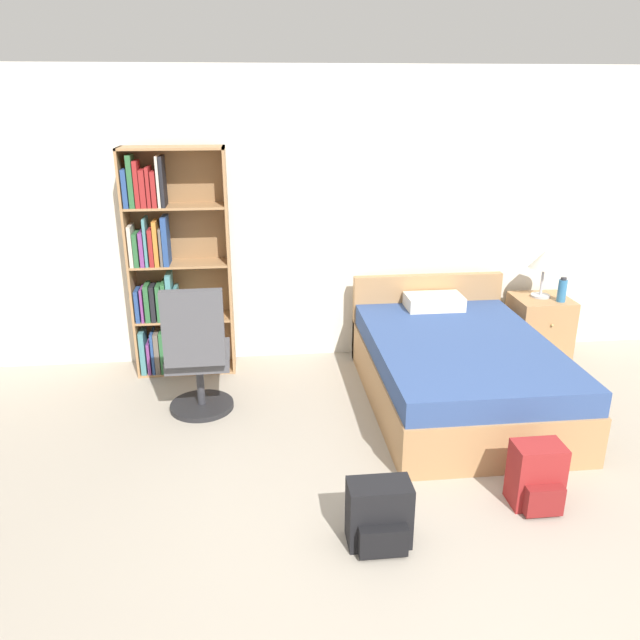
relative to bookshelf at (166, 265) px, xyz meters
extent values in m
plane|color=#A39989|center=(1.83, -2.96, -0.99)|extent=(14.00, 14.00, 0.00)
cube|color=silver|center=(1.83, 0.27, 0.31)|extent=(9.00, 0.06, 2.60)
cube|color=#AD7F51|center=(-0.30, 0.00, 0.00)|extent=(0.02, 0.30, 1.96)
cube|color=#AD7F51|center=(0.53, 0.00, 0.00)|extent=(0.02, 0.30, 1.96)
cube|color=#936C45|center=(0.12, 0.14, 0.00)|extent=(0.85, 0.01, 1.96)
cube|color=#AD7F51|center=(0.12, 0.00, -0.98)|extent=(0.81, 0.29, 0.02)
cube|color=teal|center=(-0.25, -0.03, -0.77)|extent=(0.04, 0.22, 0.39)
cube|color=#7A387F|center=(-0.21, -0.05, -0.82)|extent=(0.03, 0.19, 0.29)
cube|color=navy|center=(-0.17, -0.03, -0.78)|extent=(0.02, 0.23, 0.38)
cube|color=#665B51|center=(-0.13, -0.04, -0.78)|extent=(0.04, 0.20, 0.37)
cube|color=#2D6638|center=(-0.09, -0.06, -0.77)|extent=(0.03, 0.17, 0.38)
cube|color=beige|center=(-0.05, -0.04, -0.76)|extent=(0.02, 0.21, 0.42)
cube|color=#AD7F51|center=(0.12, 0.00, -0.48)|extent=(0.81, 0.29, 0.02)
cube|color=navy|center=(-0.26, -0.05, -0.33)|extent=(0.03, 0.18, 0.28)
cube|color=#7A387F|center=(-0.22, -0.03, -0.33)|extent=(0.02, 0.22, 0.29)
cube|color=#2D6638|center=(-0.18, -0.04, -0.31)|extent=(0.04, 0.20, 0.32)
cube|color=black|center=(-0.13, -0.05, -0.32)|extent=(0.04, 0.19, 0.31)
cube|color=#2D6638|center=(-0.08, -0.05, -0.32)|extent=(0.04, 0.19, 0.32)
cube|color=#2D6638|center=(-0.03, -0.03, -0.31)|extent=(0.04, 0.22, 0.33)
cube|color=teal|center=(0.02, -0.04, -0.27)|extent=(0.04, 0.22, 0.41)
cube|color=teal|center=(0.06, -0.03, -0.33)|extent=(0.03, 0.23, 0.29)
cube|color=#AD7F51|center=(0.12, 0.00, 0.01)|extent=(0.81, 0.29, 0.02)
cube|color=beige|center=(-0.26, -0.03, 0.19)|extent=(0.03, 0.23, 0.34)
cube|color=#2D6638|center=(-0.22, -0.03, 0.16)|extent=(0.04, 0.23, 0.28)
cube|color=#7A387F|center=(-0.18, -0.03, 0.16)|extent=(0.03, 0.23, 0.29)
cube|color=teal|center=(-0.14, -0.04, 0.22)|extent=(0.02, 0.21, 0.40)
cube|color=maroon|center=(-0.10, -0.06, 0.17)|extent=(0.04, 0.17, 0.31)
cube|color=orange|center=(-0.06, -0.05, 0.21)|extent=(0.04, 0.19, 0.38)
cube|color=#665B51|center=(-0.02, -0.04, 0.18)|extent=(0.02, 0.22, 0.32)
cube|color=navy|center=(0.02, -0.03, 0.22)|extent=(0.04, 0.23, 0.41)
cube|color=#AD7F51|center=(0.12, 0.00, 0.50)|extent=(0.81, 0.29, 0.02)
cube|color=navy|center=(-0.26, -0.05, 0.66)|extent=(0.04, 0.19, 0.31)
cube|color=#2D6638|center=(-0.21, -0.04, 0.72)|extent=(0.04, 0.20, 0.42)
cube|color=maroon|center=(-0.16, -0.05, 0.69)|extent=(0.04, 0.18, 0.37)
cube|color=maroon|center=(-0.12, -0.04, 0.66)|extent=(0.04, 0.21, 0.30)
cube|color=maroon|center=(-0.07, -0.03, 0.67)|extent=(0.03, 0.22, 0.32)
cube|color=maroon|center=(-0.03, -0.06, 0.65)|extent=(0.04, 0.17, 0.29)
cube|color=beige|center=(0.01, -0.03, 0.71)|extent=(0.02, 0.23, 0.41)
cube|color=black|center=(0.04, -0.03, 0.71)|extent=(0.03, 0.23, 0.40)
cube|color=#AD7F51|center=(0.12, 0.00, 0.97)|extent=(0.85, 0.30, 0.02)
cube|color=#AD7F51|center=(2.33, -0.92, -0.80)|extent=(1.38, 2.03, 0.38)
cube|color=#334C84|center=(2.33, -0.92, -0.52)|extent=(1.35, 1.99, 0.18)
cube|color=#AD7F51|center=(2.33, 0.06, -0.58)|extent=(1.38, 0.08, 0.81)
cube|color=silver|center=(2.33, -0.15, -0.37)|extent=(0.50, 0.30, 0.12)
cylinder|color=#232326|center=(0.29, -0.76, -0.97)|extent=(0.50, 0.50, 0.04)
cylinder|color=#333338|center=(0.29, -0.76, -0.76)|extent=(0.06, 0.06, 0.36)
cube|color=#4C4C51|center=(0.29, -0.76, -0.53)|extent=(0.49, 0.49, 0.10)
cube|color=#4C4C51|center=(0.30, -1.04, -0.20)|extent=(0.44, 0.09, 0.57)
cube|color=#AD7F51|center=(3.38, -0.09, -0.69)|extent=(0.50, 0.47, 0.60)
sphere|color=tan|center=(3.38, -0.33, -0.57)|extent=(0.02, 0.02, 0.02)
cylinder|color=#B2B2B7|center=(3.37, -0.05, -0.38)|extent=(0.17, 0.17, 0.02)
cylinder|color=#B2B2B7|center=(3.37, -0.05, -0.24)|extent=(0.02, 0.02, 0.26)
cone|color=beige|center=(3.37, -0.05, -0.03)|extent=(0.27, 0.27, 0.16)
cylinder|color=teal|center=(3.49, -0.20, -0.29)|extent=(0.08, 0.08, 0.20)
cylinder|color=#2D2D33|center=(3.49, -0.20, -0.18)|extent=(0.05, 0.05, 0.02)
cube|color=maroon|center=(2.39, -2.22, -0.78)|extent=(0.30, 0.20, 0.41)
cube|color=maroon|center=(2.39, -2.36, -0.87)|extent=(0.23, 0.07, 0.18)
cube|color=black|center=(1.38, -2.46, -0.80)|extent=(0.35, 0.20, 0.38)
cube|color=black|center=(1.38, -2.60, -0.88)|extent=(0.27, 0.07, 0.17)
camera|label=1|loc=(0.74, -5.28, 1.39)|focal=35.00mm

